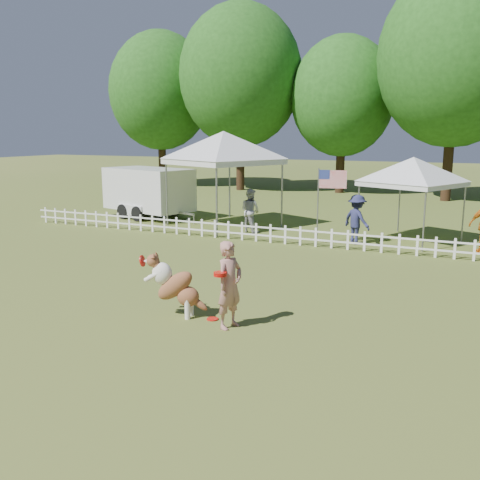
{
  "coord_description": "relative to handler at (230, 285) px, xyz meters",
  "views": [
    {
      "loc": [
        4.91,
        -8.66,
        3.45
      ],
      "look_at": [
        -0.02,
        2.0,
        1.1
      ],
      "focal_mm": 40.0,
      "sensor_mm": 36.0,
      "label": 1
    }
  ],
  "objects": [
    {
      "name": "ground",
      "position": [
        -0.89,
        0.4,
        -0.79
      ],
      "size": [
        120.0,
        120.0,
        0.0
      ],
      "primitive_type": "plane",
      "color": "#3B521A",
      "rests_on": "ground"
    },
    {
      "name": "picket_fence",
      "position": [
        -0.89,
        7.4,
        -0.49
      ],
      "size": [
        22.0,
        0.08,
        0.6
      ],
      "primitive_type": null,
      "color": "white",
      "rests_on": "ground"
    },
    {
      "name": "handler",
      "position": [
        0.0,
        0.0,
        0.0
      ],
      "size": [
        0.52,
        0.66,
        1.59
      ],
      "primitive_type": "imported",
      "rotation": [
        0.0,
        0.0,
        1.31
      ],
      "color": "#B07569",
      "rests_on": "ground"
    },
    {
      "name": "dog",
      "position": [
        -1.19,
        0.11,
        -0.19
      ],
      "size": [
        1.23,
        0.63,
        1.21
      ],
      "primitive_type": null,
      "rotation": [
        0.0,
        0.0,
        0.22
      ],
      "color": "brown",
      "rests_on": "ground"
    },
    {
      "name": "frisbee_on_turf",
      "position": [
        -0.47,
        0.23,
        -0.78
      ],
      "size": [
        0.24,
        0.24,
        0.02
      ],
      "primitive_type": "cylinder",
      "rotation": [
        0.0,
        0.0,
        0.06
      ],
      "color": "red",
      "rests_on": "ground"
    },
    {
      "name": "canopy_tent_left",
      "position": [
        -4.91,
        9.62,
        0.93
      ],
      "size": [
        4.44,
        4.44,
        3.45
      ],
      "primitive_type": null,
      "rotation": [
        0.0,
        0.0,
        -0.43
      ],
      "color": "silver",
      "rests_on": "ground"
    },
    {
      "name": "canopy_tent_right",
      "position": [
        1.85,
        9.59,
        0.53
      ],
      "size": [
        3.4,
        3.4,
        2.65
      ],
      "primitive_type": null,
      "rotation": [
        0.0,
        0.0,
        -0.43
      ],
      "color": "silver",
      "rests_on": "ground"
    },
    {
      "name": "cargo_trailer",
      "position": [
        -8.71,
        10.23,
        0.25
      ],
      "size": [
        5.13,
        3.35,
        2.08
      ],
      "primitive_type": null,
      "rotation": [
        0.0,
        0.0,
        -0.29
      ],
      "color": "silver",
      "rests_on": "ground"
    },
    {
      "name": "flag_pole",
      "position": [
        -0.74,
        7.86,
        0.4
      ],
      "size": [
        0.92,
        0.25,
        2.39
      ],
      "primitive_type": null,
      "rotation": [
        0.0,
        0.0,
        0.18
      ],
      "color": "gray",
      "rests_on": "ground"
    },
    {
      "name": "spectator_a",
      "position": [
        -3.49,
        8.85,
        -0.02
      ],
      "size": [
        0.89,
        0.78,
        1.54
      ],
      "primitive_type": "imported",
      "rotation": [
        0.0,
        0.0,
        2.84
      ],
      "color": "#ABAAAF",
      "rests_on": "ground"
    },
    {
      "name": "spectator_b",
      "position": [
        0.39,
        8.39,
        -0.01
      ],
      "size": [
        1.17,
        1.03,
        1.57
      ],
      "primitive_type": "imported",
      "rotation": [
        0.0,
        0.0,
        2.57
      ],
      "color": "#25274F",
      "rests_on": "ground"
    },
    {
      "name": "tree_far_left",
      "position": [
        -15.89,
        22.4,
        4.71
      ],
      "size": [
        6.6,
        6.6,
        11.0
      ],
      "primitive_type": null,
      "color": "#1E4C15",
      "rests_on": "ground"
    },
    {
      "name": "tree_left",
      "position": [
        -9.89,
        21.9,
        5.21
      ],
      "size": [
        7.4,
        7.4,
        12.0
      ],
      "primitive_type": null,
      "color": "#1E4C15",
      "rests_on": "ground"
    },
    {
      "name": "tree_center_left",
      "position": [
        -3.89,
        22.9,
        4.11
      ],
      "size": [
        6.0,
        6.0,
        9.8
      ],
      "primitive_type": null,
      "color": "#1E4C15",
      "rests_on": "ground"
    },
    {
      "name": "tree_center_right",
      "position": [
        2.11,
        21.4,
        5.51
      ],
      "size": [
        7.6,
        7.6,
        12.6
      ],
      "primitive_type": null,
      "color": "#1E4C15",
      "rests_on": "ground"
    }
  ]
}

